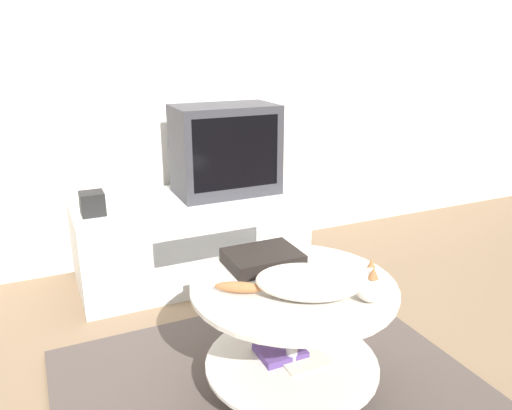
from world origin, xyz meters
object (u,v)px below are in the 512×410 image
at_px(speaker, 92,203).
at_px(cat, 317,283).
at_px(tv, 225,150).
at_px(dvd_box, 263,259).

relative_size(speaker, cat, 0.22).
xyz_separation_m(tv, cat, (-0.18, -1.31, -0.19)).
distance_m(tv, dvd_box, 1.05).
height_order(speaker, dvd_box, speaker).
bearing_deg(tv, speaker, -173.75).
height_order(tv, dvd_box, tv).
bearing_deg(cat, dvd_box, 131.36).
xyz_separation_m(speaker, cat, (0.57, -1.23, 0.01)).
height_order(speaker, cat, cat).
distance_m(dvd_box, cat, 0.31).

